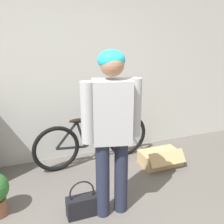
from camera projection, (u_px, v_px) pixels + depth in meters
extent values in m
cube|color=silver|center=(51.00, 70.00, 3.53)|extent=(8.00, 0.06, 2.60)
cube|color=white|center=(92.00, 131.00, 3.98)|extent=(0.08, 0.01, 0.12)
cylinder|color=#23283D|center=(103.00, 180.00, 2.60)|extent=(0.14, 0.14, 0.80)
cylinder|color=#23283D|center=(121.00, 176.00, 2.67)|extent=(0.14, 0.14, 0.80)
cube|color=#B2B2B7|center=(112.00, 112.00, 2.42)|extent=(0.41, 0.31, 0.60)
cylinder|color=#B2B2B7|center=(87.00, 113.00, 2.34)|extent=(0.12, 0.12, 0.57)
cylinder|color=#B2B2B7|center=(135.00, 108.00, 2.50)|extent=(0.12, 0.12, 0.57)
sphere|color=#A37556|center=(112.00, 65.00, 2.29)|extent=(0.22, 0.22, 0.22)
ellipsoid|color=#23B7CC|center=(111.00, 60.00, 2.30)|extent=(0.25, 0.23, 0.18)
torus|color=black|center=(56.00, 149.00, 3.46)|extent=(0.64, 0.11, 0.63)
torus|color=black|center=(127.00, 135.00, 3.91)|extent=(0.64, 0.11, 0.63)
cylinder|color=black|center=(71.00, 148.00, 3.56)|extent=(0.41, 0.07, 0.08)
cylinder|color=black|center=(67.00, 135.00, 3.48)|extent=(0.33, 0.06, 0.36)
cylinder|color=black|center=(81.00, 134.00, 3.57)|extent=(0.14, 0.05, 0.39)
cylinder|color=black|center=(103.00, 131.00, 3.70)|extent=(0.56, 0.09, 0.40)
cylinder|color=black|center=(99.00, 119.00, 3.62)|extent=(0.64, 0.09, 0.05)
cylinder|color=black|center=(123.00, 126.00, 3.83)|extent=(0.16, 0.05, 0.33)
cylinder|color=black|center=(121.00, 114.00, 3.76)|extent=(0.07, 0.04, 0.08)
cylinder|color=black|center=(122.00, 112.00, 3.76)|extent=(0.06, 0.46, 0.02)
ellipsoid|color=black|center=(77.00, 121.00, 3.48)|extent=(0.23, 0.10, 0.05)
cube|color=black|center=(82.00, 206.00, 2.67)|extent=(0.32, 0.13, 0.22)
torus|color=black|center=(82.00, 192.00, 2.62)|extent=(0.26, 0.02, 0.26)
cube|color=tan|center=(160.00, 158.00, 3.70)|extent=(0.55, 0.36, 0.19)
cube|color=tan|center=(167.00, 158.00, 3.51)|extent=(0.52, 0.13, 0.16)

